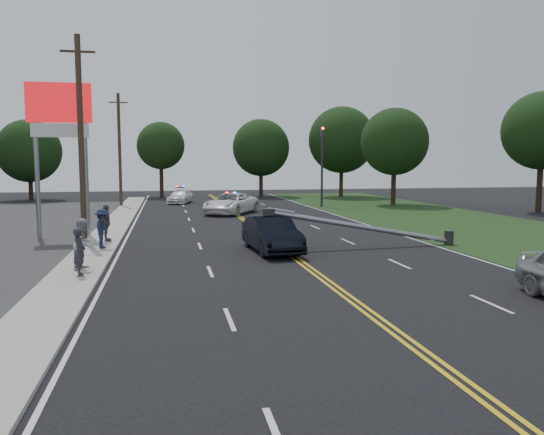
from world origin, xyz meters
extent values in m
plane|color=black|center=(0.00, 0.00, 0.00)|extent=(120.00, 120.00, 0.00)
cube|color=#A5A095|center=(-8.40, 10.00, 0.06)|extent=(1.80, 70.00, 0.12)
cube|color=black|center=(13.50, 10.00, 0.01)|extent=(12.00, 80.00, 0.01)
cube|color=gold|center=(0.00, 10.00, 0.01)|extent=(0.36, 80.00, 0.00)
cylinder|color=gray|center=(-11.70, 14.00, 3.50)|extent=(0.24, 0.24, 7.00)
cylinder|color=gray|center=(-9.30, 14.00, 3.50)|extent=(0.24, 0.24, 7.00)
cube|color=#B70C11|center=(-10.50, 14.00, 7.00)|extent=(3.20, 0.35, 2.00)
cube|color=white|center=(-10.50, 14.00, 5.60)|extent=(2.80, 0.30, 0.70)
cylinder|color=#2D2D30|center=(8.30, 30.00, 3.50)|extent=(0.20, 0.20, 7.00)
cube|color=#2D2D30|center=(8.30, 30.00, 6.60)|extent=(0.28, 0.28, 0.90)
sphere|color=#FF0C07|center=(8.30, 29.84, 6.90)|extent=(0.22, 0.22, 0.22)
cylinder|color=#2D2D30|center=(8.10, 8.00, 0.35)|extent=(0.44, 0.44, 0.70)
cylinder|color=gray|center=(3.67, 8.00, 0.98)|extent=(8.90, 0.24, 1.80)
cube|color=#2D2D30|center=(-0.76, 8.00, 1.76)|extent=(0.55, 0.32, 0.30)
cylinder|color=#382619|center=(-9.20, 12.00, 5.00)|extent=(0.28, 0.28, 10.00)
cube|color=#382619|center=(-9.20, 12.00, 9.20)|extent=(1.60, 0.10, 0.10)
cylinder|color=#382619|center=(-9.20, 34.00, 5.00)|extent=(0.28, 0.28, 10.00)
cube|color=#382619|center=(-9.20, 34.00, 9.20)|extent=(1.60, 0.10, 0.10)
cylinder|color=black|center=(-19.08, 44.02, 1.49)|extent=(0.44, 0.44, 2.97)
sphere|color=black|center=(-19.08, 44.02, 5.12)|extent=(6.50, 6.50, 6.50)
cylinder|color=black|center=(-5.72, 46.31, 1.69)|extent=(0.44, 0.44, 3.38)
sphere|color=black|center=(-5.72, 46.31, 5.81)|extent=(5.33, 5.33, 5.33)
cylinder|color=black|center=(5.57, 45.32, 1.63)|extent=(0.44, 0.44, 3.26)
sphere|color=black|center=(5.57, 45.32, 5.61)|extent=(6.54, 6.54, 6.54)
cylinder|color=black|center=(14.48, 42.95, 1.88)|extent=(0.44, 0.44, 3.76)
sphere|color=black|center=(14.48, 42.95, 6.48)|extent=(7.54, 7.54, 7.54)
cylinder|color=black|center=(15.45, 30.82, 1.70)|extent=(0.44, 0.44, 3.39)
sphere|color=black|center=(15.45, 30.82, 5.84)|extent=(6.17, 6.17, 6.17)
cylinder|color=black|center=(23.66, 21.71, 1.86)|extent=(0.44, 0.44, 3.73)
sphere|color=black|center=(23.66, 21.71, 6.42)|extent=(6.08, 6.08, 6.08)
imported|color=black|center=(-0.65, 7.78, 0.79)|extent=(2.07, 4.94, 1.59)
imported|color=white|center=(-0.35, 25.41, 0.80)|extent=(5.27, 6.34, 1.61)
imported|color=white|center=(-3.88, 36.74, 0.64)|extent=(3.01, 4.72, 1.27)
imported|color=#282831|center=(-8.16, 3.70, 0.94)|extent=(0.52, 0.67, 1.63)
imported|color=#A4A3A8|center=(-8.19, 4.85, 1.04)|extent=(0.97, 1.09, 1.85)
imported|color=#19243E|center=(-8.07, 9.58, 1.01)|extent=(0.82, 1.23, 1.78)
imported|color=#5A4A48|center=(-8.12, 11.72, 1.02)|extent=(0.57, 1.10, 1.79)
camera|label=1|loc=(-5.21, -15.09, 3.99)|focal=35.00mm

